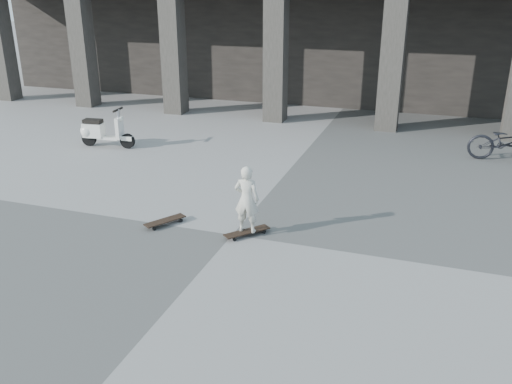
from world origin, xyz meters
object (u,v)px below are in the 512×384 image
(child, at_px, (247,199))
(bicycle, at_px, (508,142))
(skateboard_spare, at_px, (165,221))
(longboard, at_px, (247,232))
(scooter, at_px, (98,131))

(child, xyz_separation_m, bicycle, (4.74, 6.18, -0.20))
(skateboard_spare, bearing_deg, child, -56.54)
(longboard, bearing_deg, child, 0.00)
(longboard, distance_m, skateboard_spare, 1.60)
(skateboard_spare, relative_size, scooter, 0.51)
(longboard, height_order, scooter, scooter)
(longboard, height_order, child, child)
(scooter, bearing_deg, child, -40.85)
(bicycle, bearing_deg, skateboard_spare, 131.93)
(skateboard_spare, distance_m, child, 1.72)
(longboard, xyz_separation_m, skateboard_spare, (-1.60, -0.06, 0.01))
(longboard, bearing_deg, scooter, 95.61)
(longboard, height_order, bicycle, bicycle)
(longboard, xyz_separation_m, bicycle, (4.74, 6.18, 0.43))
(longboard, xyz_separation_m, scooter, (-5.75, 4.00, 0.36))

